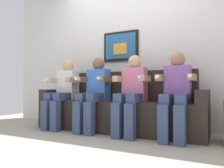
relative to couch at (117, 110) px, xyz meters
The scene contains 7 objects.
ground_plane 0.45m from the couch, 90.00° to the right, with size 6.41×6.41×0.00m, color #9E9384.
back_wall_assembly 1.08m from the couch, 90.40° to the left, with size 4.93×0.10×2.60m.
couch is the anchor object (origin of this frame).
person_leftmost 0.95m from the couch, 169.28° to the right, with size 0.46×0.56×1.11m.
person_left_center 0.45m from the couch, 150.40° to the right, with size 0.46×0.56×1.11m.
person_right_center 0.45m from the couch, 29.50° to the right, with size 0.46×0.56×1.11m.
person_rightmost 0.95m from the couch, 10.73° to the right, with size 0.46×0.56×1.11m.
Camera 1 is at (1.42, -2.64, 0.64)m, focal length 35.21 mm.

